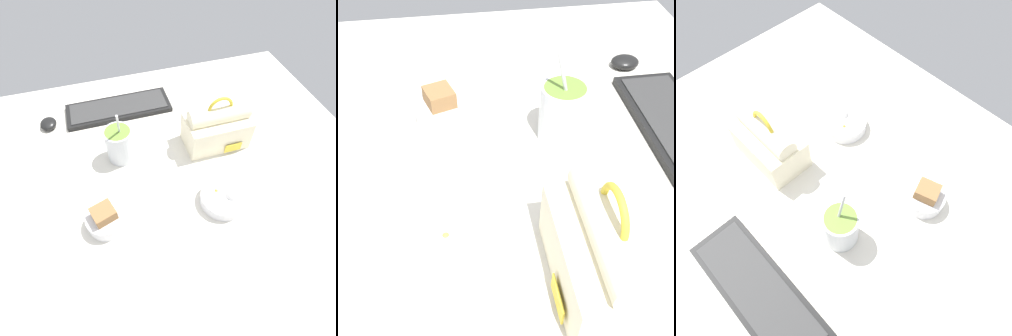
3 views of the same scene
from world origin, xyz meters
The scene contains 7 objects.
desk_surface centered at (0.00, 0.00, 1.00)cm, with size 140.00×110.00×2.00cm.
keyboard centered at (-8.16, 33.06, 3.02)cm, with size 39.64×13.77×2.10cm.
lunch_bag centered at (20.81, 6.85, 8.84)cm, with size 20.89×12.86×19.07cm.
soup_cup centered at (-11.37, 9.44, 8.13)cm, with size 8.98×8.98×19.64cm.
bento_bowl_sandwich centered at (-19.97, -13.68, 4.92)cm, with size 10.63×10.63×7.84cm.
bento_bowl_snacks centered at (13.91, -16.19, 4.00)cm, with size 13.50×13.50×5.58cm.
computer_mouse centered at (-34.55, 31.36, 3.43)cm, with size 5.76×6.82×2.85cm.
Camera 1 is at (-12.93, -49.04, 70.21)cm, focal length 28.00 mm.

